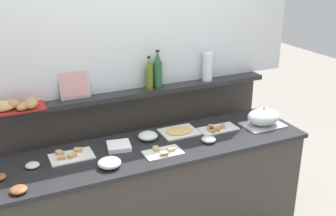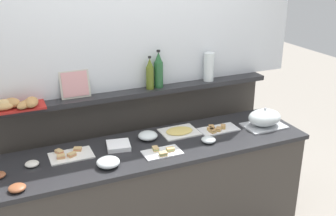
{
  "view_description": "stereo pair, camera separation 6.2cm",
  "coord_description": "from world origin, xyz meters",
  "px_view_note": "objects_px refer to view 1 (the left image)",
  "views": [
    {
      "loc": [
        -1.08,
        -2.55,
        2.27
      ],
      "look_at": [
        0.15,
        0.1,
        1.13
      ],
      "focal_mm": 43.64,
      "sensor_mm": 36.0,
      "label": 1
    },
    {
      "loc": [
        -1.03,
        -2.58,
        2.27
      ],
      "look_at": [
        0.15,
        0.1,
        1.13
      ],
      "focal_mm": 43.64,
      "sensor_mm": 36.0,
      "label": 2
    }
  ],
  "objects_px": {
    "framed_picture": "(74,85)",
    "water_carafe": "(208,67)",
    "wine_bottle_green": "(158,71)",
    "cold_cuts_platter": "(179,131)",
    "serving_cloche": "(264,118)",
    "condiment_bowl_dark": "(19,190)",
    "glass_bowl_large": "(209,140)",
    "glass_bowl_medium": "(109,163)",
    "napkin_stack": "(119,146)",
    "bread_basket": "(15,106)",
    "olive_oil_bottle": "(149,75)",
    "glass_bowl_small": "(148,136)",
    "condiment_bowl_cream": "(32,165)",
    "sandwich_platter_front": "(217,129)",
    "sandwich_platter_side": "(71,156)",
    "sandwich_platter_rear": "(163,152)"
  },
  "relations": [
    {
      "from": "framed_picture",
      "to": "water_carafe",
      "type": "distance_m",
      "value": 1.16
    },
    {
      "from": "wine_bottle_green",
      "to": "water_carafe",
      "type": "height_order",
      "value": "wine_bottle_green"
    },
    {
      "from": "water_carafe",
      "to": "cold_cuts_platter",
      "type": "bearing_deg",
      "value": -145.66
    },
    {
      "from": "serving_cloche",
      "to": "condiment_bowl_dark",
      "type": "height_order",
      "value": "serving_cloche"
    },
    {
      "from": "water_carafe",
      "to": "serving_cloche",
      "type": "bearing_deg",
      "value": -57.15
    },
    {
      "from": "glass_bowl_large",
      "to": "glass_bowl_medium",
      "type": "relative_size",
      "value": 0.69
    },
    {
      "from": "napkin_stack",
      "to": "bread_basket",
      "type": "bearing_deg",
      "value": 155.66
    },
    {
      "from": "glass_bowl_medium",
      "to": "olive_oil_bottle",
      "type": "height_order",
      "value": "olive_oil_bottle"
    },
    {
      "from": "glass_bowl_small",
      "to": "condiment_bowl_cream",
      "type": "bearing_deg",
      "value": -175.09
    },
    {
      "from": "glass_bowl_small",
      "to": "condiment_bowl_cream",
      "type": "xyz_separation_m",
      "value": [
        -0.88,
        -0.08,
        -0.01
      ]
    },
    {
      "from": "sandwich_platter_front",
      "to": "framed_picture",
      "type": "height_order",
      "value": "framed_picture"
    },
    {
      "from": "sandwich_platter_side",
      "to": "condiment_bowl_dark",
      "type": "relative_size",
      "value": 2.85
    },
    {
      "from": "glass_bowl_large",
      "to": "framed_picture",
      "type": "bearing_deg",
      "value": 146.94
    },
    {
      "from": "cold_cuts_platter",
      "to": "bread_basket",
      "type": "distance_m",
      "value": 1.26
    },
    {
      "from": "condiment_bowl_dark",
      "to": "glass_bowl_small",
      "type": "bearing_deg",
      "value": 19.6
    },
    {
      "from": "serving_cloche",
      "to": "condiment_bowl_dark",
      "type": "relative_size",
      "value": 3.15
    },
    {
      "from": "sandwich_platter_front",
      "to": "framed_picture",
      "type": "xyz_separation_m",
      "value": [
        -1.05,
        0.4,
        0.4
      ]
    },
    {
      "from": "condiment_bowl_cream",
      "to": "napkin_stack",
      "type": "height_order",
      "value": "napkin_stack"
    },
    {
      "from": "sandwich_platter_front",
      "to": "bread_basket",
      "type": "bearing_deg",
      "value": 167.77
    },
    {
      "from": "glass_bowl_small",
      "to": "bread_basket",
      "type": "bearing_deg",
      "value": 164.76
    },
    {
      "from": "glass_bowl_small",
      "to": "bread_basket",
      "type": "distance_m",
      "value": 1.0
    },
    {
      "from": "sandwich_platter_side",
      "to": "olive_oil_bottle",
      "type": "distance_m",
      "value": 0.92
    },
    {
      "from": "glass_bowl_medium",
      "to": "bread_basket",
      "type": "relative_size",
      "value": 0.4
    },
    {
      "from": "condiment_bowl_cream",
      "to": "wine_bottle_green",
      "type": "bearing_deg",
      "value": 18.91
    },
    {
      "from": "sandwich_platter_rear",
      "to": "glass_bowl_large",
      "type": "bearing_deg",
      "value": 3.37
    },
    {
      "from": "condiment_bowl_dark",
      "to": "framed_picture",
      "type": "relative_size",
      "value": 0.47
    },
    {
      "from": "condiment_bowl_dark",
      "to": "water_carafe",
      "type": "height_order",
      "value": "water_carafe"
    },
    {
      "from": "olive_oil_bottle",
      "to": "glass_bowl_medium",
      "type": "bearing_deg",
      "value": -132.97
    },
    {
      "from": "cold_cuts_platter",
      "to": "water_carafe",
      "type": "relative_size",
      "value": 1.19
    },
    {
      "from": "sandwich_platter_front",
      "to": "bread_basket",
      "type": "distance_m",
      "value": 1.57
    },
    {
      "from": "sandwich_platter_rear",
      "to": "condiment_bowl_dark",
      "type": "bearing_deg",
      "value": -174.78
    },
    {
      "from": "sandwich_platter_rear",
      "to": "cold_cuts_platter",
      "type": "bearing_deg",
      "value": 45.84
    },
    {
      "from": "glass_bowl_medium",
      "to": "bread_basket",
      "type": "distance_m",
      "value": 0.81
    },
    {
      "from": "olive_oil_bottle",
      "to": "glass_bowl_small",
      "type": "bearing_deg",
      "value": -115.36
    },
    {
      "from": "serving_cloche",
      "to": "framed_picture",
      "type": "bearing_deg",
      "value": 161.28
    },
    {
      "from": "serving_cloche",
      "to": "glass_bowl_small",
      "type": "relative_size",
      "value": 2.21
    },
    {
      "from": "cold_cuts_platter",
      "to": "serving_cloche",
      "type": "relative_size",
      "value": 0.88
    },
    {
      "from": "sandwich_platter_side",
      "to": "sandwich_platter_front",
      "type": "height_order",
      "value": "same"
    },
    {
      "from": "condiment_bowl_cream",
      "to": "sandwich_platter_front",
      "type": "bearing_deg",
      "value": 0.02
    },
    {
      "from": "sandwich_platter_rear",
      "to": "glass_bowl_small",
      "type": "height_order",
      "value": "glass_bowl_small"
    },
    {
      "from": "glass_bowl_large",
      "to": "condiment_bowl_dark",
      "type": "distance_m",
      "value": 1.41
    },
    {
      "from": "water_carafe",
      "to": "sandwich_platter_front",
      "type": "bearing_deg",
      "value": -106.05
    },
    {
      "from": "sandwich_platter_front",
      "to": "olive_oil_bottle",
      "type": "bearing_deg",
      "value": 140.84
    },
    {
      "from": "sandwich_platter_side",
      "to": "glass_bowl_small",
      "type": "relative_size",
      "value": 2.0
    },
    {
      "from": "serving_cloche",
      "to": "wine_bottle_green",
      "type": "xyz_separation_m",
      "value": [
        -0.76,
        0.46,
        0.38
      ]
    },
    {
      "from": "bread_basket",
      "to": "sandwich_platter_rear",
      "type": "bearing_deg",
      "value": -28.96
    },
    {
      "from": "bread_basket",
      "to": "olive_oil_bottle",
      "type": "bearing_deg",
      "value": 2.07
    },
    {
      "from": "sandwich_platter_rear",
      "to": "condiment_bowl_dark",
      "type": "xyz_separation_m",
      "value": [
        -1.01,
        -0.09,
        0.01
      ]
    },
    {
      "from": "cold_cuts_platter",
      "to": "glass_bowl_large",
      "type": "relative_size",
      "value": 2.66
    },
    {
      "from": "condiment_bowl_dark",
      "to": "condiment_bowl_cream",
      "type": "height_order",
      "value": "condiment_bowl_dark"
    }
  ]
}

